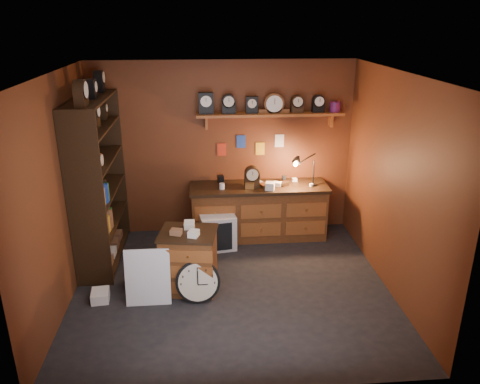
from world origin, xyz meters
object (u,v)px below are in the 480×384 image
workbench (259,208)px  low_cabinet (189,258)px  big_round_clock (198,282)px  shelving_unit (95,175)px

workbench → low_cabinet: (-1.06, -1.44, -0.04)m
low_cabinet → big_round_clock: size_ratio=1.62×
low_cabinet → workbench: bearing=62.4°
workbench → big_round_clock: bearing=-118.8°
shelving_unit → big_round_clock: bearing=-42.3°
shelving_unit → low_cabinet: (1.26, -0.94, -0.82)m
shelving_unit → big_round_clock: 2.09m
workbench → big_round_clock: size_ratio=3.90×
big_round_clock → workbench: bearing=61.2°
shelving_unit → workbench: bearing=12.0°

